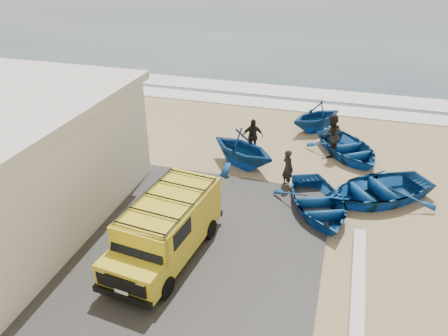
# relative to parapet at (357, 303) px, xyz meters

# --- Properties ---
(ground) EXTENTS (160.00, 160.00, 0.00)m
(ground) POSITION_rel_parapet_xyz_m (-5.00, 3.00, -0.28)
(ground) COLOR tan
(slab) EXTENTS (12.00, 10.00, 0.05)m
(slab) POSITION_rel_parapet_xyz_m (-7.00, 1.00, -0.25)
(slab) COLOR #3B3936
(slab) RESTS_ON ground
(ocean) EXTENTS (180.00, 88.00, 0.01)m
(ocean) POSITION_rel_parapet_xyz_m (-5.00, 59.00, -0.27)
(ocean) COLOR #385166
(ocean) RESTS_ON ground
(surf_line) EXTENTS (180.00, 1.60, 0.06)m
(surf_line) POSITION_rel_parapet_xyz_m (-5.00, 15.00, -0.25)
(surf_line) COLOR white
(surf_line) RESTS_ON ground
(surf_wash) EXTENTS (180.00, 2.20, 0.04)m
(surf_wash) POSITION_rel_parapet_xyz_m (-5.00, 17.50, -0.26)
(surf_wash) COLOR white
(surf_wash) RESTS_ON ground
(parapet) EXTENTS (0.35, 6.00, 0.55)m
(parapet) POSITION_rel_parapet_xyz_m (0.00, 0.00, 0.00)
(parapet) COLOR silver
(parapet) RESTS_ON ground
(van) EXTENTS (2.31, 4.78, 1.97)m
(van) POSITION_rel_parapet_xyz_m (-5.70, 0.72, 0.79)
(van) COLOR yellow
(van) RESTS_ON ground
(boat_near_left) EXTENTS (4.01, 4.61, 0.80)m
(boat_near_left) POSITION_rel_parapet_xyz_m (-1.45, 4.43, 0.12)
(boat_near_left) COLOR #124A8F
(boat_near_left) RESTS_ON ground
(boat_near_right) EXTENTS (5.24, 4.96, 0.88)m
(boat_near_right) POSITION_rel_parapet_xyz_m (0.61, 5.92, 0.17)
(boat_near_right) COLOR #124A8F
(boat_near_right) RESTS_ON ground
(boat_mid_left) EXTENTS (4.13, 3.95, 1.69)m
(boat_mid_left) POSITION_rel_parapet_xyz_m (-4.94, 7.12, 0.57)
(boat_mid_left) COLOR #124A8F
(boat_mid_left) RESTS_ON ground
(boat_mid_right) EXTENTS (4.51, 4.80, 0.81)m
(boat_mid_right) POSITION_rel_parapet_xyz_m (-0.61, 9.31, 0.13)
(boat_mid_right) COLOR #124A8F
(boat_mid_right) RESTS_ON ground
(boat_far_left) EXTENTS (3.89, 3.91, 1.56)m
(boat_far_left) POSITION_rel_parapet_xyz_m (-2.29, 11.86, 0.51)
(boat_far_left) COLOR #124A8F
(boat_far_left) RESTS_ON ground
(fisherman_front) EXTENTS (0.67, 0.67, 1.56)m
(fisherman_front) POSITION_rel_parapet_xyz_m (-2.82, 5.99, 0.51)
(fisherman_front) COLOR black
(fisherman_front) RESTS_ON ground
(fisherman_middle) EXTENTS (0.83, 1.02, 1.96)m
(fisherman_middle) POSITION_rel_parapet_xyz_m (-1.41, 9.13, 0.70)
(fisherman_middle) COLOR black
(fisherman_middle) RESTS_ON ground
(fisherman_back) EXTENTS (1.06, 0.74, 1.67)m
(fisherman_back) POSITION_rel_parapet_xyz_m (-4.80, 8.40, 0.56)
(fisherman_back) COLOR black
(fisherman_back) RESTS_ON ground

